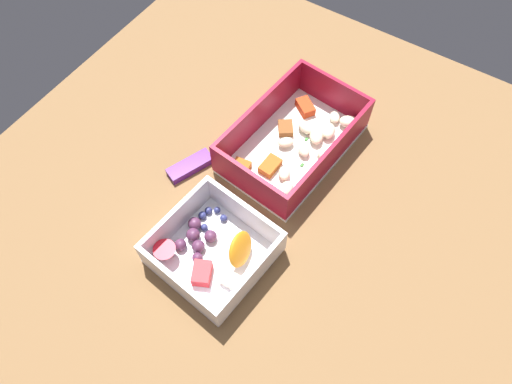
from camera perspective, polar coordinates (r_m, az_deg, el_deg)
The scene contains 4 objects.
table_surface at distance 67.85cm, azimuth 0.91°, elevation -0.01°, with size 80.00×80.00×2.00cm, color brown.
pasta_container at distance 69.55cm, azimuth 4.85°, elevation 6.40°, with size 22.89×15.63×6.41cm.
fruit_bowl at distance 60.80cm, azimuth -5.56°, elevation -7.27°, with size 14.93×15.07×5.69cm.
candy_bar at distance 69.07cm, azimuth -8.19°, elevation 3.23°, with size 7.00×2.40×1.20cm, color #51197A.
Camera 1 is at (-29.15, -17.55, 59.70)cm, focal length 32.15 mm.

